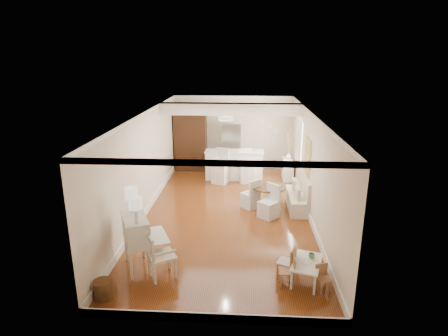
# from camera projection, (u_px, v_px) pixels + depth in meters

# --- Properties ---
(room) EXTENTS (9.00, 9.04, 2.82)m
(room) POSITION_uv_depth(u_px,v_px,m) (229.00, 142.00, 10.22)
(room) COLOR brown
(room) RESTS_ON ground
(secretary_bureau) EXTENTS (1.20, 1.21, 1.15)m
(secretary_bureau) POSITION_uv_depth(u_px,v_px,m) (136.00, 243.00, 7.63)
(secretary_bureau) COLOR silver
(secretary_bureau) RESTS_ON ground
(gustavian_armchair) EXTENTS (0.74, 0.74, 0.94)m
(gustavian_armchair) POSITION_uv_depth(u_px,v_px,m) (162.00, 255.00, 7.37)
(gustavian_armchair) COLOR beige
(gustavian_armchair) RESTS_ON ground
(wicker_basket) EXTENTS (0.37, 0.37, 0.34)m
(wicker_basket) POSITION_uv_depth(u_px,v_px,m) (103.00, 289.00, 6.79)
(wicker_basket) COLOR brown
(wicker_basket) RESTS_ON ground
(kids_table) EXTENTS (0.75, 0.97, 0.43)m
(kids_table) POSITION_uv_depth(u_px,v_px,m) (306.00, 271.00, 7.28)
(kids_table) COLOR white
(kids_table) RESTS_ON ground
(kids_chair_a) EXTENTS (0.29, 0.29, 0.61)m
(kids_chair_a) POSITION_uv_depth(u_px,v_px,m) (287.00, 271.00, 7.13)
(kids_chair_a) COLOR #9F7248
(kids_chair_a) RESTS_ON ground
(kids_chair_b) EXTENTS (0.42, 0.42, 0.66)m
(kids_chair_b) POSITION_uv_depth(u_px,v_px,m) (286.00, 261.00, 7.40)
(kids_chair_b) COLOR #AF774F
(kids_chair_b) RESTS_ON ground
(kids_chair_c) EXTENTS (0.32, 0.32, 0.52)m
(kids_chair_c) POSITION_uv_depth(u_px,v_px,m) (324.00, 278.00, 6.96)
(kids_chair_c) COLOR #9F6E48
(kids_chair_c) RESTS_ON ground
(banquette) EXTENTS (0.52, 1.60, 0.98)m
(banquette) POSITION_uv_depth(u_px,v_px,m) (297.00, 192.00, 10.71)
(banquette) COLOR silver
(banquette) RESTS_ON ground
(dining_table) EXTENTS (1.29, 1.29, 0.67)m
(dining_table) POSITION_uv_depth(u_px,v_px,m) (269.00, 197.00, 10.76)
(dining_table) COLOR #4B2F18
(dining_table) RESTS_ON ground
(slip_chair_near) EXTENTS (0.63, 0.63, 0.92)m
(slip_chair_near) POSITION_uv_depth(u_px,v_px,m) (269.00, 202.00, 10.10)
(slip_chair_near) COLOR silver
(slip_chair_near) RESTS_ON ground
(slip_chair_far) EXTENTS (0.60, 0.60, 0.88)m
(slip_chair_far) POSITION_uv_depth(u_px,v_px,m) (250.00, 193.00, 10.78)
(slip_chair_far) COLOR silver
(slip_chair_far) RESTS_ON ground
(breakfast_counter) EXTENTS (2.05, 0.65, 1.03)m
(breakfast_counter) POSITION_uv_depth(u_px,v_px,m) (234.00, 165.00, 13.29)
(breakfast_counter) COLOR white
(breakfast_counter) RESTS_ON ground
(bar_stool_left) EXTENTS (0.60, 0.60, 1.20)m
(bar_stool_left) POSITION_uv_depth(u_px,v_px,m) (220.00, 166.00, 12.83)
(bar_stool_left) COLOR silver
(bar_stool_left) RESTS_ON ground
(bar_stool_right) EXTENTS (0.57, 0.57, 1.17)m
(bar_stool_right) POSITION_uv_depth(u_px,v_px,m) (246.00, 166.00, 12.93)
(bar_stool_right) COLOR silver
(bar_stool_right) RESTS_ON ground
(pantry_cabinet) EXTENTS (1.20, 0.60, 2.30)m
(pantry_cabinet) POSITION_uv_depth(u_px,v_px,m) (191.00, 140.00, 14.24)
(pantry_cabinet) COLOR #381E11
(pantry_cabinet) RESTS_ON ground
(fridge) EXTENTS (0.75, 0.65, 1.80)m
(fridge) POSITION_uv_depth(u_px,v_px,m) (240.00, 147.00, 14.17)
(fridge) COLOR silver
(fridge) RESTS_ON ground
(sideboard) EXTENTS (0.35, 0.78, 0.74)m
(sideboard) POSITION_uv_depth(u_px,v_px,m) (288.00, 169.00, 13.28)
(sideboard) COLOR white
(sideboard) RESTS_ON ground
(pencil_cup) EXTENTS (0.15, 0.15, 0.09)m
(pencil_cup) POSITION_uv_depth(u_px,v_px,m) (312.00, 256.00, 7.33)
(pencil_cup) COLOR #63AB67
(pencil_cup) RESTS_ON kids_table
(branch_vase) EXTENTS (0.24, 0.24, 0.21)m
(branch_vase) POSITION_uv_depth(u_px,v_px,m) (288.00, 156.00, 13.16)
(branch_vase) COLOR silver
(branch_vase) RESTS_ON sideboard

